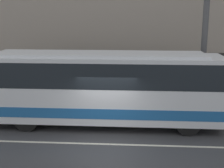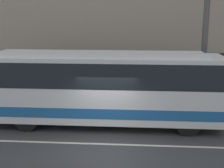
# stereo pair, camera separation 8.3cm
# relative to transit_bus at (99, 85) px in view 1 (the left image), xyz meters

# --- Properties ---
(ground_plane) EXTENTS (60.00, 60.00, 0.00)m
(ground_plane) POSITION_rel_transit_bus_xyz_m (0.44, -2.27, -1.89)
(ground_plane) COLOR #38383A
(sidewalk) EXTENTS (60.00, 3.06, 0.14)m
(sidewalk) POSITION_rel_transit_bus_xyz_m (0.44, 3.26, -1.82)
(sidewalk) COLOR #A09E99
(sidewalk) RESTS_ON ground_plane
(building_facade) EXTENTS (60.00, 0.35, 11.74)m
(building_facade) POSITION_rel_transit_bus_xyz_m (0.44, 4.93, 3.78)
(building_facade) COLOR gray
(building_facade) RESTS_ON ground_plane
(lane_stripe) EXTENTS (54.00, 0.14, 0.01)m
(lane_stripe) POSITION_rel_transit_bus_xyz_m (0.44, -2.27, -1.88)
(lane_stripe) COLOR beige
(lane_stripe) RESTS_ON ground_plane
(transit_bus) EXTENTS (11.02, 2.50, 3.35)m
(transit_bus) POSITION_rel_transit_bus_xyz_m (0.00, 0.00, 0.00)
(transit_bus) COLOR silver
(transit_bus) RESTS_ON ground_plane
(utility_pole_near) EXTENTS (0.30, 0.30, 6.68)m
(utility_pole_near) POSITION_rel_transit_bus_xyz_m (5.07, 2.28, 1.60)
(utility_pole_near) COLOR #4C4C4F
(utility_pole_near) RESTS_ON sidewalk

